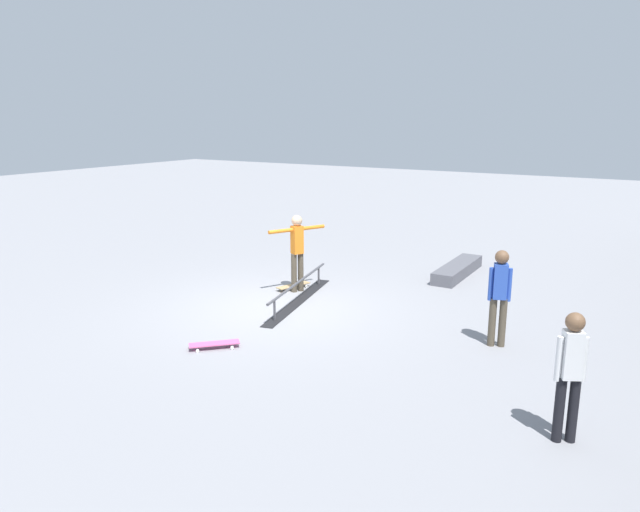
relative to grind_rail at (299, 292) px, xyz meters
The scene contains 8 objects.
ground_plane 0.62m from the grind_rail, 15.49° to the right, with size 60.00×60.00×0.00m, color gray.
grind_rail is the anchor object (origin of this frame).
skate_ledge 4.16m from the grind_rail, 149.88° to the left, with size 2.31×0.50×0.28m, color #595960.
skater_main 1.04m from the grind_rail, 144.55° to the right, with size 1.22×0.65×1.64m.
skateboard_main 0.90m from the grind_rail, 139.22° to the right, with size 0.82×0.43×0.09m.
bystander_blue_shirt 4.11m from the grind_rail, 85.40° to the left, with size 0.25×0.36×1.59m.
bystander_white_shirt 6.20m from the grind_rail, 62.70° to the left, with size 0.25×0.34×1.55m.
loose_skateboard_pink 2.79m from the grind_rail, ahead, with size 0.71×0.70×0.09m.
Camera 1 is at (8.93, 6.41, 3.63)m, focal length 33.14 mm.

